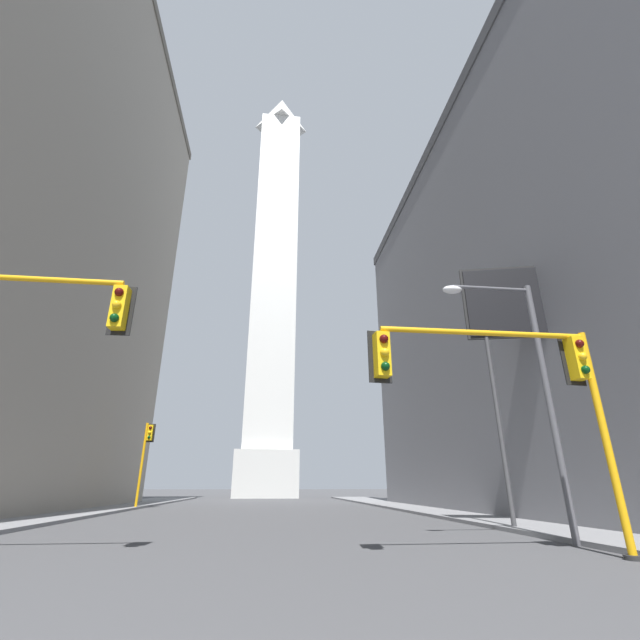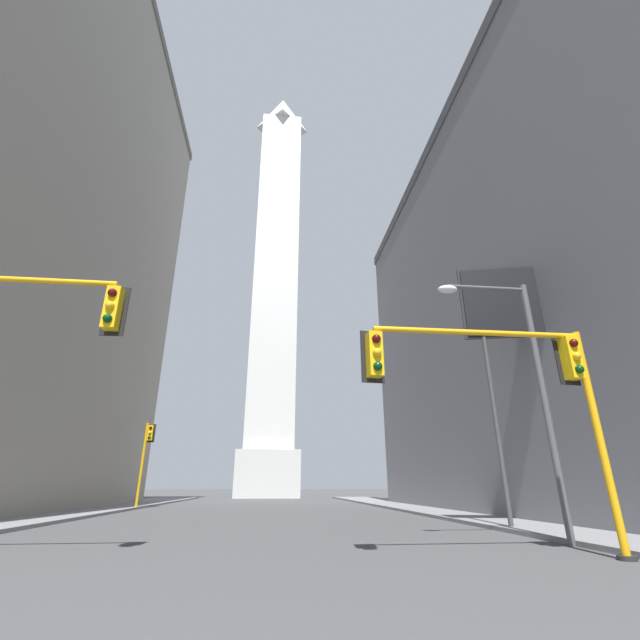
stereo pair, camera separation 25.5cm
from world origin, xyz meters
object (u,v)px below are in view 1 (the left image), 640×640
(billboard_sign, at_px, (518,311))
(obelisk, at_px, (275,270))
(traffic_light_near_right, at_px, (517,377))
(street_lamp, at_px, (528,372))
(traffic_light_mid_left, at_px, (145,451))

(billboard_sign, bearing_deg, obelisk, 102.77)
(traffic_light_near_right, bearing_deg, street_lamp, 51.61)
(traffic_light_mid_left, height_order, billboard_sign, billboard_sign)
(traffic_light_mid_left, distance_m, billboard_sign, 26.53)
(obelisk, distance_m, traffic_light_near_right, 60.70)
(traffic_light_mid_left, xyz_separation_m, traffic_light_near_right, (14.88, -23.76, 0.19))
(traffic_light_near_right, height_order, street_lamp, street_lamp)
(obelisk, distance_m, traffic_light_mid_left, 42.55)
(traffic_light_mid_left, xyz_separation_m, billboard_sign, (19.20, -17.72, 4.61))
(obelisk, bearing_deg, traffic_light_mid_left, -106.93)
(obelisk, height_order, traffic_light_near_right, obelisk)
(traffic_light_mid_left, bearing_deg, billboard_sign, -42.70)
(traffic_light_mid_left, bearing_deg, street_lamp, -52.11)
(traffic_light_mid_left, bearing_deg, obelisk, 73.07)
(obelisk, height_order, traffic_light_mid_left, obelisk)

